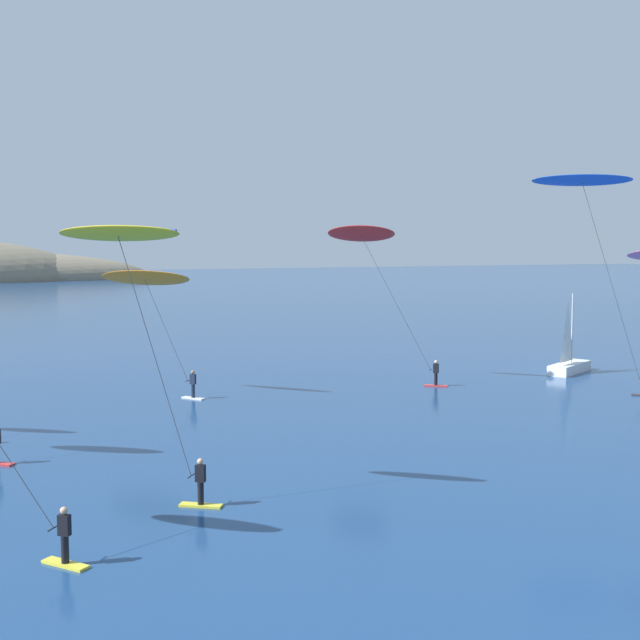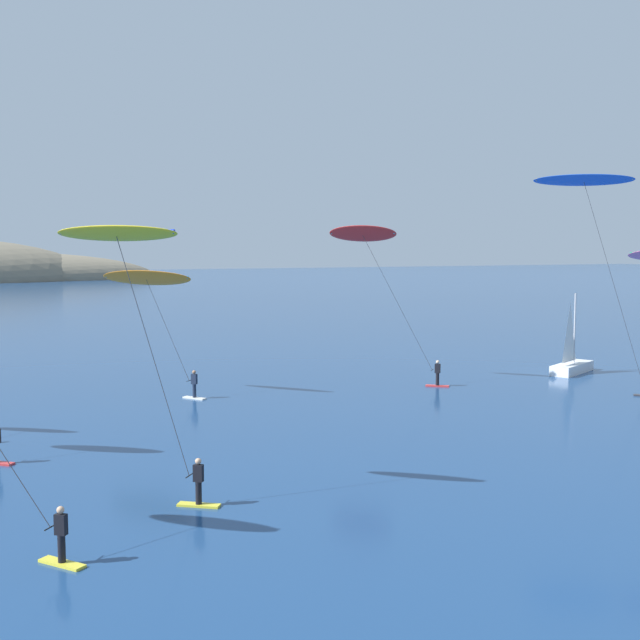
{
  "view_description": "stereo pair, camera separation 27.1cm",
  "coord_description": "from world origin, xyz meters",
  "px_view_note": "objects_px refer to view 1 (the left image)",
  "views": [
    {
      "loc": [
        -22.34,
        -11.59,
        9.02
      ],
      "look_at": [
        -5.99,
        22.42,
        5.56
      ],
      "focal_mm": 45.0,
      "sensor_mm": 36.0,
      "label": 1
    },
    {
      "loc": [
        -22.1,
        -11.71,
        9.02
      ],
      "look_at": [
        -5.99,
        22.42,
        5.56
      ],
      "focal_mm": 45.0,
      "sensor_mm": 36.0,
      "label": 2
    }
  ],
  "objects_px": {
    "kitesurfer_red": "(367,245)",
    "sailboat_near": "(571,363)",
    "kitesurfer_yellow": "(127,262)",
    "kitesurfer_blue": "(587,198)",
    "kitesurfer_orange": "(148,284)"
  },
  "relations": [
    {
      "from": "kitesurfer_red",
      "to": "kitesurfer_blue",
      "type": "xyz_separation_m",
      "value": [
        9.83,
        -9.55,
        2.78
      ]
    },
    {
      "from": "kitesurfer_yellow",
      "to": "sailboat_near",
      "type": "bearing_deg",
      "value": 24.07
    },
    {
      "from": "kitesurfer_yellow",
      "to": "kitesurfer_orange",
      "type": "height_order",
      "value": "kitesurfer_yellow"
    },
    {
      "from": "sailboat_near",
      "to": "kitesurfer_blue",
      "type": "bearing_deg",
      "value": -128.95
    },
    {
      "from": "sailboat_near",
      "to": "kitesurfer_red",
      "type": "distance_m",
      "value": 17.78
    },
    {
      "from": "kitesurfer_blue",
      "to": "kitesurfer_orange",
      "type": "distance_m",
      "value": 26.95
    },
    {
      "from": "kitesurfer_yellow",
      "to": "kitesurfer_orange",
      "type": "bearing_deg",
      "value": 74.61
    },
    {
      "from": "kitesurfer_yellow",
      "to": "kitesurfer_blue",
      "type": "xyz_separation_m",
      "value": [
        29.48,
        8.78,
        3.42
      ]
    },
    {
      "from": "kitesurfer_red",
      "to": "sailboat_near",
      "type": "bearing_deg",
      "value": -9.9
    },
    {
      "from": "sailboat_near",
      "to": "kitesurfer_red",
      "type": "height_order",
      "value": "kitesurfer_red"
    },
    {
      "from": "kitesurfer_yellow",
      "to": "kitesurfer_blue",
      "type": "distance_m",
      "value": 30.95
    },
    {
      "from": "sailboat_near",
      "to": "kitesurfer_orange",
      "type": "height_order",
      "value": "kitesurfer_orange"
    },
    {
      "from": "sailboat_near",
      "to": "kitesurfer_red",
      "type": "xyz_separation_m",
      "value": [
        -15.38,
        2.68,
        8.5
      ]
    },
    {
      "from": "kitesurfer_orange",
      "to": "kitesurfer_blue",
      "type": "bearing_deg",
      "value": -24.76
    },
    {
      "from": "sailboat_near",
      "to": "kitesurfer_red",
      "type": "relative_size",
      "value": 0.55
    }
  ]
}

